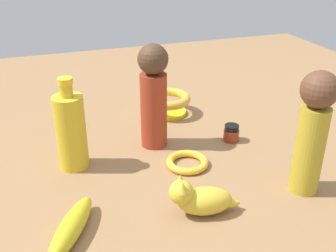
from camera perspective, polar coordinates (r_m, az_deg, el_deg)
The scene contains 9 objects.
ground at distance 0.95m, azimuth 0.00°, elevation -4.60°, with size 2.00×2.00×0.00m, color #936D47.
nail_polish_jar at distance 1.03m, azimuth 8.96°, elevation -0.99°, with size 0.04×0.04×0.04m.
cat_figurine at distance 0.76m, azimuth 4.38°, elevation -10.18°, with size 0.07×0.14×0.08m.
bowl at distance 1.16m, azimuth -0.07°, elevation 3.50°, with size 0.13×0.13×0.06m.
bottle_tall at distance 0.90m, azimuth -13.58°, elevation -0.64°, with size 0.07×0.07×0.21m.
banana at distance 0.74m, azimuth -13.51°, elevation -13.76°, with size 0.17×0.04×0.04m, color gold.
bangle at distance 0.92m, azimuth 2.74°, elevation -5.14°, with size 0.10×0.10×0.02m, color yellow.
person_figure_adult at distance 0.82m, azimuth 19.83°, elevation -0.37°, with size 0.08×0.08×0.26m.
person_figure_child at distance 0.96m, azimuth -2.06°, elevation 4.47°, with size 0.07×0.07×0.26m.
Camera 1 is at (-0.77, 0.27, 0.49)m, focal length 43.06 mm.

